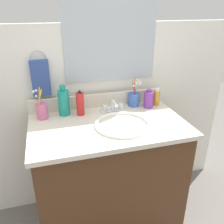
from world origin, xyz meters
TOP-DOWN VIEW (x-y plane):
  - ground_plane at (0.00, 0.00)m, footprint 6.00×6.00m
  - vanity_cabinet at (0.00, 0.00)m, footprint 0.87×0.50m
  - countertop at (0.00, 0.00)m, footprint 0.90×0.55m
  - backsplash at (0.00, 0.26)m, footprint 0.90×0.02m
  - back_wall at (0.00, 0.32)m, footprint 2.00×0.04m
  - mirror_panel at (0.10, 0.30)m, footprint 0.60×0.01m
  - towel_ring at (-0.35, 0.30)m, footprint 0.10×0.01m
  - hand_towel at (-0.35, 0.28)m, footprint 0.11×0.04m
  - sink_basin at (0.07, -0.05)m, footprint 0.33×0.33m
  - faucet at (0.07, 0.15)m, footprint 0.16×0.10m
  - bottle_cream_purple at (0.32, 0.16)m, footprint 0.06×0.06m
  - bottle_oil_amber at (0.39, 0.18)m, footprint 0.04×0.04m
  - bottle_mouthwash_teal at (-0.23, 0.19)m, footprint 0.07×0.07m
  - bottle_spray_red at (-0.13, 0.17)m, footprint 0.05×0.05m
  - cup_pink at (-0.37, 0.18)m, footprint 0.08×0.07m
  - cup_blue_plastic at (0.24, 0.21)m, footprint 0.08×0.08m

SIDE VIEW (x-z plane):
  - ground_plane at x=0.00m, z-range 0.00..0.00m
  - vanity_cabinet at x=0.00m, z-range 0.00..0.74m
  - back_wall at x=0.00m, z-range 0.00..1.30m
  - sink_basin at x=0.07m, z-range 0.68..0.79m
  - countertop at x=0.00m, z-range 0.74..0.77m
  - faucet at x=0.07m, z-range 0.75..0.84m
  - backsplash at x=0.00m, z-range 0.77..0.86m
  - cup_blue_plastic at x=0.24m, z-range 0.73..0.91m
  - cup_pink at x=-0.37m, z-range 0.72..0.92m
  - bottle_oil_amber at x=0.39m, z-range 0.76..0.88m
  - bottle_cream_purple at x=0.32m, z-range 0.76..0.89m
  - bottle_spray_red at x=-0.13m, z-range 0.76..0.93m
  - bottle_mouthwash_teal at x=-0.23m, z-range 0.76..0.95m
  - hand_towel at x=-0.35m, z-range 0.88..1.10m
  - towel_ring at x=-0.35m, z-range 1.06..1.16m
  - mirror_panel at x=0.10m, z-range 0.94..1.50m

